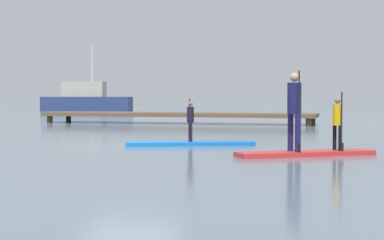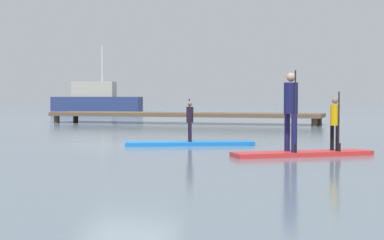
% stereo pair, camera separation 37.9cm
% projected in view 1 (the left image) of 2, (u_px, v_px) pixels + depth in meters
% --- Properties ---
extents(ground_plane, '(240.00, 240.00, 0.00)m').
position_uv_depth(ground_plane, '(129.00, 145.00, 16.02)').
color(ground_plane, slate).
extents(paddleboard_near, '(3.41, 1.96, 0.10)m').
position_uv_depth(paddleboard_near, '(190.00, 143.00, 16.04)').
color(paddleboard_near, blue).
rests_on(paddleboard_near, ground).
extents(paddler_child_solo, '(0.25, 0.36, 1.14)m').
position_uv_depth(paddler_child_solo, '(190.00, 119.00, 16.03)').
color(paddler_child_solo, black).
rests_on(paddler_child_solo, paddleboard_near).
extents(paddleboard_far, '(2.99, 2.19, 0.10)m').
position_uv_depth(paddleboard_far, '(306.00, 153.00, 13.15)').
color(paddleboard_far, red).
rests_on(paddleboard_far, ground).
extents(paddler_adult, '(0.42, 0.46, 1.75)m').
position_uv_depth(paddler_adult, '(294.00, 106.00, 13.02)').
color(paddler_adult, '#19194C').
rests_on(paddler_adult, paddleboard_far).
extents(paddler_child_front, '(0.29, 0.36, 1.30)m').
position_uv_depth(paddler_child_front, '(338.00, 121.00, 13.34)').
color(paddler_child_front, black).
rests_on(paddler_child_front, paddleboard_far).
extents(fishing_boat_green_midground, '(8.77, 3.90, 6.25)m').
position_uv_depth(fishing_boat_green_midground, '(86.00, 100.00, 57.56)').
color(fishing_boat_green_midground, navy).
rests_on(fishing_boat_green_midground, ground).
extents(floating_dock, '(13.52, 2.59, 0.53)m').
position_uv_depth(floating_dock, '(177.00, 115.00, 29.59)').
color(floating_dock, brown).
rests_on(floating_dock, ground).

